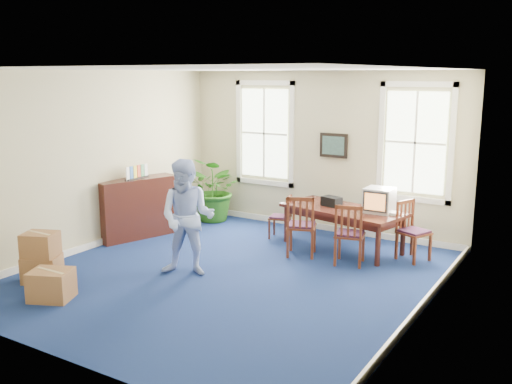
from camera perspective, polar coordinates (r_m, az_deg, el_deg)
The scene contains 25 objects.
floor at distance 9.15m, azimuth -2.53°, elevation -8.28°, with size 6.50×6.50×0.00m, color navy.
ceiling at distance 8.60m, azimuth -2.72°, elevation 12.19°, with size 6.50×6.50×0.00m, color white.
wall_back at distance 11.54m, azimuth 6.49°, elevation 4.03°, with size 6.50×6.50×0.00m, color #BEB58F.
wall_front at distance 6.37m, azimuth -19.26°, elevation -2.79°, with size 6.50×6.50×0.00m, color #BEB58F.
wall_left at distance 10.69m, azimuth -16.07°, elevation 3.04°, with size 6.50×6.50×0.00m, color #BEB58F.
wall_right at distance 7.50m, azimuth 16.71°, elevation -0.52°, with size 6.50×6.50×0.00m, color #BEB58F.
baseboard_back at distance 11.81m, azimuth 6.26°, elevation -3.41°, with size 6.00×0.04×0.12m, color white.
baseboard_left at distance 11.00m, azimuth -15.52°, elevation -4.92°, with size 0.04×6.50×0.12m, color white.
baseboard_right at distance 7.97m, azimuth 15.84°, elevation -11.39°, with size 0.04×6.50×0.12m, color white.
window_left at distance 12.09m, azimuth 0.87°, elevation 5.88°, with size 1.40×0.12×2.20m, color white, non-canonical shape.
window_right at distance 10.82m, azimuth 15.65°, elevation 4.77°, with size 1.40×0.12×2.20m, color white, non-canonical shape.
wall_picture at distance 11.35m, azimuth 7.78°, elevation 4.63°, with size 0.58×0.06×0.48m, color black, non-canonical shape.
conference_table at distance 10.51m, azimuth 8.64°, elevation -3.60°, with size 2.21×1.00×0.75m, color #401913, non-canonical shape.
crt_tv at distance 10.19m, azimuth 12.23°, elevation -0.79°, with size 0.47×0.52×0.43m, color #B7B7BC, non-canonical shape.
game_console at distance 10.09m, azimuth 13.70°, elevation -2.09°, with size 0.15×0.19×0.05m, color white.
equipment_bag at distance 10.54m, azimuth 7.57°, elevation -0.93°, with size 0.35×0.22×0.17m, color black.
chair_near_left at distance 9.98m, azimuth 4.58°, elevation -3.31°, with size 0.49×0.49×1.09m, color maroon, non-canonical shape.
chair_near_right at distance 9.63m, azimuth 9.38°, elevation -4.13°, with size 0.47×0.47×1.05m, color maroon, non-canonical shape.
chair_end_left at distance 11.05m, azimuth 2.41°, elevation -2.47°, with size 0.38×0.38×0.84m, color maroon, non-canonical shape.
chair_end_right at distance 10.06m, azimuth 15.53°, elevation -3.82°, with size 0.46×0.46×1.01m, color maroon, non-canonical shape.
man at distance 8.98m, azimuth -6.86°, elevation -2.58°, with size 0.90×0.70×1.85m, color #A3BAF7.
credenza at distance 11.28m, azimuth -11.76°, elevation -1.40°, with size 0.45×1.57×1.23m, color #401913.
brochure_rack at distance 11.12m, azimuth -11.83°, elevation 2.36°, with size 0.11×0.62×0.27m, color #99999E, non-canonical shape.
potted_plant at distance 12.28m, azimuth -4.08°, elevation 0.27°, with size 1.26×1.09×1.40m, color #215A14.
cardboard_boxes at distance 9.24m, azimuth -19.41°, elevation -6.09°, with size 1.42×1.42×0.81m, color #9C673E, non-canonical shape.
Camera 1 is at (4.84, -7.11, 3.12)m, focal length 40.00 mm.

